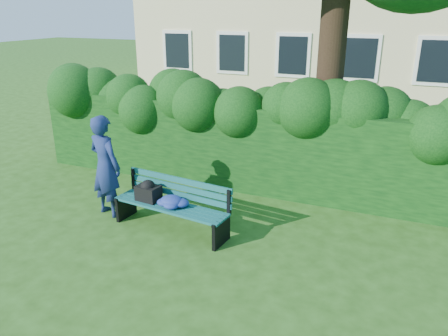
% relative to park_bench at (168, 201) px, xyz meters
% --- Properties ---
extents(ground, '(80.00, 80.00, 0.00)m').
position_rel_park_bench_xyz_m(ground, '(0.72, 0.21, -0.51)').
color(ground, '#274A14').
rests_on(ground, ground).
extents(hedge, '(10.00, 1.00, 1.80)m').
position_rel_park_bench_xyz_m(hedge, '(0.72, 2.41, 0.39)').
color(hedge, black).
rests_on(hedge, ground).
extents(park_bench, '(2.17, 0.80, 0.89)m').
position_rel_park_bench_xyz_m(park_bench, '(0.00, 0.00, 0.00)').
color(park_bench, '#0F4D49').
rests_on(park_bench, ground).
extents(man_reading, '(0.78, 0.61, 1.90)m').
position_rel_park_bench_xyz_m(man_reading, '(-1.31, 0.08, 0.44)').
color(man_reading, navy).
rests_on(man_reading, ground).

